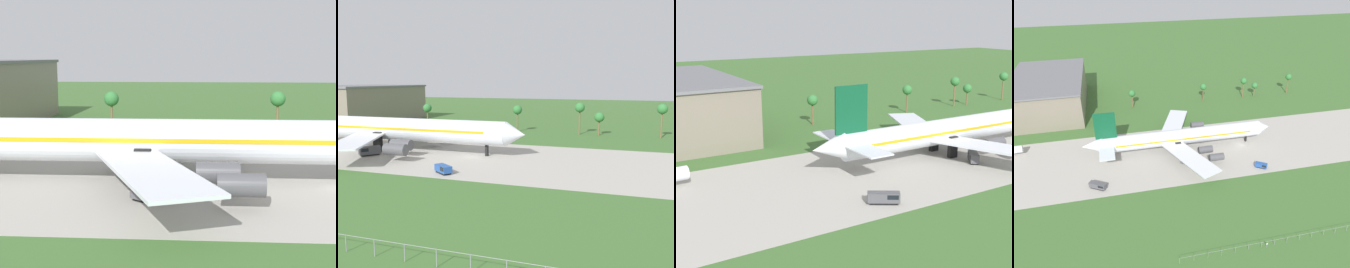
# 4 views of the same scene
# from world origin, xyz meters

# --- Properties ---
(jet_airliner) EXTENTS (80.62, 58.28, 20.35)m
(jet_airliner) POSITION_xyz_m (-26.04, 2.62, 6.12)
(jet_airliner) COLOR silver
(jet_airliner) RESTS_ON ground_plane
(fuel_truck) EXTENTS (6.37, 5.02, 2.31)m
(fuel_truck) POSITION_xyz_m (-60.86, -16.70, 1.25)
(fuel_truck) COLOR black
(fuel_truck) RESTS_ON ground_plane
(catering_van) EXTENTS (4.86, 5.55, 2.47)m
(catering_van) POSITION_xyz_m (-26.60, -6.76, 1.33)
(catering_van) COLOR black
(catering_van) RESTS_ON ground_plane
(palm_tree_row) EXTENTS (95.45, 3.60, 11.99)m
(palm_tree_row) POSITION_xyz_m (11.59, 50.49, 8.52)
(palm_tree_row) COLOR brown
(palm_tree_row) RESTS_ON ground_plane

